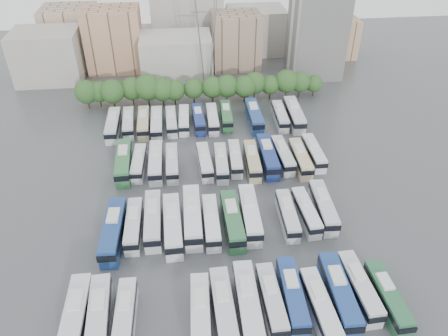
{
  "coord_description": "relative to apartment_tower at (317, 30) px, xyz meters",
  "views": [
    {
      "loc": [
        -5.79,
        -61.65,
        51.84
      ],
      "look_at": [
        1.88,
        7.38,
        3.0
      ],
      "focal_mm": 35.0,
      "sensor_mm": 36.0,
      "label": 1
    }
  ],
  "objects": [
    {
      "name": "bus_r0_s13",
      "position": [
        -12.58,
        -82.76,
        -11.22
      ],
      "size": [
        2.78,
        11.6,
        3.62
      ],
      "rotation": [
        0.0,
        0.0,
        0.02
      ],
      "color": "#2A623E",
      "rests_on": "ground"
    },
    {
      "name": "bus_r2_s4",
      "position": [
        -42.19,
        -45.82,
        -11.27
      ],
      "size": [
        2.47,
        11.27,
        3.53
      ],
      "rotation": [
        0.0,
        0.0,
        0.0
      ],
      "color": "silver",
      "rests_on": "ground"
    },
    {
      "name": "bus_r3_s1",
      "position": [
        -52.12,
        -28.09,
        -11.23
      ],
      "size": [
        3.05,
        11.6,
        3.61
      ],
      "rotation": [
        0.0,
        0.0,
        0.05
      ],
      "color": "silver",
      "rests_on": "ground"
    },
    {
      "name": "bus_r0_s8",
      "position": [
        -28.91,
        -81.51,
        -11.22
      ],
      "size": [
        2.71,
        11.56,
        3.62
      ],
      "rotation": [
        0.0,
        0.0,
        0.02
      ],
      "color": "silver",
      "rests_on": "ground"
    },
    {
      "name": "bus_r2_s7",
      "position": [
        -32.29,
        -46.86,
        -11.26
      ],
      "size": [
        2.96,
        11.38,
        3.54
      ],
      "rotation": [
        0.0,
        0.0,
        -0.04
      ],
      "color": "silver",
      "rests_on": "ground"
    },
    {
      "name": "bus_r2_s2",
      "position": [
        -48.96,
        -44.94,
        -11.34
      ],
      "size": [
        2.91,
        10.89,
        3.38
      ],
      "rotation": [
        0.0,
        0.0,
        -0.05
      ],
      "color": "silver",
      "rests_on": "ground"
    },
    {
      "name": "bus_r2_s8",
      "position": [
        -29.21,
        -45.45,
        -11.33
      ],
      "size": [
        2.92,
        10.92,
        3.39
      ],
      "rotation": [
        0.0,
        0.0,
        -0.05
      ],
      "color": "silver",
      "rests_on": "ground"
    },
    {
      "name": "bus_r3_s13",
      "position": [
        -12.68,
        -28.91,
        -10.9
      ],
      "size": [
        3.46,
        13.7,
        4.27
      ],
      "rotation": [
        0.0,
        0.0,
        -0.04
      ],
      "color": "silver",
      "rests_on": "ground"
    },
    {
      "name": "bus_r3_s6",
      "position": [
        -35.7,
        -27.9,
        -11.26
      ],
      "size": [
        2.74,
        11.35,
        3.54
      ],
      "rotation": [
        0.0,
        0.0,
        0.02
      ],
      "color": "navy",
      "rests_on": "ground"
    },
    {
      "name": "bus_r1_s5",
      "position": [
        -38.95,
        -63.03,
        -10.9
      ],
      "size": [
        3.17,
        13.69,
        4.28
      ],
      "rotation": [
        0.0,
        0.0,
        -0.01
      ],
      "color": "silver",
      "rests_on": "ground"
    },
    {
      "name": "bus_r3_s8",
      "position": [
        -28.93,
        -26.99,
        -11.25
      ],
      "size": [
        3.0,
        11.48,
        3.57
      ],
      "rotation": [
        0.0,
        0.0,
        -0.05
      ],
      "color": "#2C6738",
      "rests_on": "ground"
    },
    {
      "name": "bus_r2_s9",
      "position": [
        -25.89,
        -46.87,
        -11.19
      ],
      "size": [
        3.04,
        11.82,
        3.68
      ],
      "rotation": [
        0.0,
        0.0,
        -0.04
      ],
      "color": "tan",
      "rests_on": "ground"
    },
    {
      "name": "bus_r2_s1",
      "position": [
        -51.98,
        -44.84,
        -10.97
      ],
      "size": [
        3.19,
        13.23,
        4.13
      ],
      "rotation": [
        0.0,
        0.0,
        0.02
      ],
      "color": "#31723E",
      "rests_on": "ground"
    },
    {
      "name": "ground",
      "position": [
        -34.0,
        -58.0,
        -13.0
      ],
      "size": [
        220.0,
        220.0,
        0.0
      ],
      "primitive_type": "plane",
      "color": "#424447",
      "rests_on": "ground"
    },
    {
      "name": "bus_r0_s6",
      "position": [
        -35.69,
        -82.32,
        -11.07
      ],
      "size": [
        2.99,
        12.57,
        3.93
      ],
      "rotation": [
        0.0,
        0.0,
        0.02
      ],
      "color": "silver",
      "rests_on": "ground"
    },
    {
      "name": "bus_r1_s2",
      "position": [
        -48.88,
        -63.83,
        -11.23
      ],
      "size": [
        2.7,
        11.55,
        3.61
      ],
      "rotation": [
        0.0,
        0.0,
        -0.02
      ],
      "color": "silver",
      "rests_on": "ground"
    },
    {
      "name": "bus_r2_s13",
      "position": [
        -12.52,
        -45.31,
        -11.25
      ],
      "size": [
        2.55,
        11.37,
        3.56
      ],
      "rotation": [
        0.0,
        0.0,
        0.01
      ],
      "color": "silver",
      "rests_on": "ground"
    },
    {
      "name": "bus_r1_s4",
      "position": [
        -42.34,
        -64.8,
        -10.96
      ],
      "size": [
        3.22,
        13.31,
        4.15
      ],
      "rotation": [
        0.0,
        0.0,
        0.02
      ],
      "color": "silver",
      "rests_on": "ground"
    },
    {
      "name": "bus_r0_s0",
      "position": [
        -55.46,
        -81.75,
        -10.99
      ],
      "size": [
        2.95,
        13.06,
        4.09
      ],
      "rotation": [
        0.0,
        0.0,
        -0.01
      ],
      "color": "silver",
      "rests_on": "ground"
    },
    {
      "name": "bus_r1_s11",
      "position": [
        -19.11,
        -63.66,
        -11.29
      ],
      "size": [
        2.95,
        11.23,
        3.49
      ],
      "rotation": [
        0.0,
        0.0,
        0.05
      ],
      "color": "silver",
      "rests_on": "ground"
    },
    {
      "name": "bus_r3_s4",
      "position": [
        -42.15,
        -28.34,
        -11.31
      ],
      "size": [
        2.68,
        11.06,
        3.45
      ],
      "rotation": [
        0.0,
        0.0,
        0.03
      ],
      "color": "silver",
      "rests_on": "ground"
    },
    {
      "name": "bus_r2_s3",
      "position": [
        -45.47,
        -45.42,
        -11.1
      ],
      "size": [
        2.78,
        12.36,
        3.87
      ],
      "rotation": [
        0.0,
        0.0,
        -0.01
      ],
      "color": "silver",
      "rests_on": "ground"
    },
    {
      "name": "bus_r1_s6",
      "position": [
        -35.83,
        -64.46,
        -11.2
      ],
      "size": [
        2.7,
        11.71,
        3.66
      ],
      "rotation": [
        0.0,
        0.0,
        -0.01
      ],
      "color": "white",
      "rests_on": "ground"
    },
    {
      "name": "bus_r2_s10",
      "position": [
        -22.51,
        -45.91,
        -10.98
      ],
      "size": [
        3.01,
        13.15,
        4.11
      ],
      "rotation": [
        0.0,
        0.0,
        -0.01
      ],
      "color": "navy",
      "rests_on": "ground"
    },
    {
      "name": "bus_r1_s1",
      "position": [
        -52.09,
        -65.18,
        -10.92
      ],
      "size": [
        3.56,
        13.65,
        4.24
      ],
      "rotation": [
        0.0,
        0.0,
        -0.05
      ],
      "color": "navy",
      "rests_on": "ground"
    },
    {
      "name": "bus_r1_s7",
      "position": [
        -32.25,
        -64.62,
        -11.02
      ],
      "size": [
        2.99,
        12.88,
        4.03
      ],
      "rotation": [
        0.0,
        0.0,
        0.02
      ],
      "color": "#2D693D",
      "rests_on": "ground"
    },
    {
      "name": "bus_r1_s12",
      "position": [
        -15.79,
        -62.82,
        -11.11
      ],
      "size": [
        3.2,
        12.37,
        3.85
      ],
      "rotation": [
        0.0,
        0.0,
        -0.04
      ],
      "color": "silver",
      "rests_on": "ground"
    },
    {
      "name": "bus_r3_s3",
      "position": [
        -45.53,
        -29.18,
        -11.14
      ],
      "size": [
        2.7,
        12.09,
        3.79
      ],
      "rotation": [
        0.0,
        0.0,
        0.01
      ],
      "color": "silver",
      "rests_on": "ground"
    },
    {
      "name": "bus_r0_s2",
      "position": [
        -48.97,
        -82.07,
        -11.23
      ],
      "size": [
        2.79,
        11.55,
        3.61
      ],
      "rotation": [
        0.0,
        0.0,
        -0.03
      ],
      "color": "silver",
      "rests_on": "ground"
    },
    {
      "name": "bus_r0_s7",
      "position": [
        -32.29,
        -81.92,
        -10.97
      ],
      "size": [
        3.09,
        13.21,
        4.13
      ],
      "rotation": [
        0.0,
        0.0,
        -0.02
      ],
      "color": "silver",
      "rests_on": "ground"
    },
    {
      "name": "apartment_tower",
      "position": [
        0.0,
        0.0,
        0.0
      ],
      "size": [
        14.0,
        14.0,
        26.0
      ],
      "primitive_type": "cube",
      "color": "silver",
      "rests_on": "ground"
    },
    {
      "name": "bus_r3_s5",
      "position": [
        -39.13,
        -27.92,
        -11.3
      ],
      "size": [
        2.83,
        11.1,
        3.46
      ],
      "rotation": [
        0.0,
        0.0,
        -0.04
      ],
      "color": "silver",
      "rests_on": "ground"
    },
    {
      "name": "bus_r2_s6",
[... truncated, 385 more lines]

